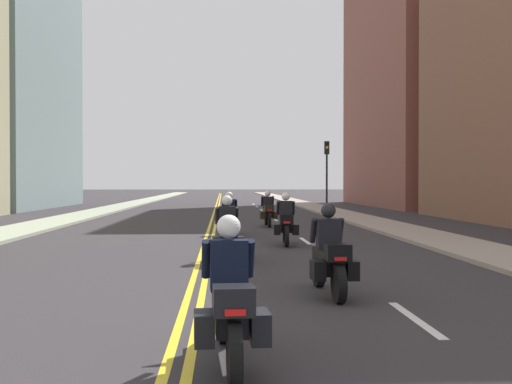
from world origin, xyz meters
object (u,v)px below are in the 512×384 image
(motorcycle_2, at_px, (227,235))
(motorcycle_3, at_px, (286,224))
(traffic_light_far, at_px, (327,164))
(motorcycle_0, at_px, (229,305))
(motorcycle_5, at_px, (268,212))
(motorcycle_1, at_px, (330,259))
(motorcycle_4, at_px, (229,218))

(motorcycle_2, xyz_separation_m, motorcycle_3, (1.85, 4.06, 0.00))
(motorcycle_3, height_order, traffic_light_far, traffic_light_far)
(motorcycle_0, relative_size, traffic_light_far, 0.50)
(motorcycle_5, bearing_deg, motorcycle_1, -91.92)
(motorcycle_5, relative_size, traffic_light_far, 0.49)
(motorcycle_2, height_order, motorcycle_3, motorcycle_3)
(motorcycle_3, height_order, motorcycle_4, motorcycle_3)
(motorcycle_3, bearing_deg, traffic_light_far, 80.07)
(motorcycle_1, xyz_separation_m, motorcycle_3, (0.12, 8.74, 0.03))
(motorcycle_0, distance_m, motorcycle_3, 12.89)
(motorcycle_0, bearing_deg, motorcycle_1, 62.93)
(motorcycle_0, relative_size, motorcycle_4, 1.00)
(motorcycle_1, distance_m, motorcycle_5, 17.00)
(motorcycle_5, bearing_deg, motorcycle_2, -100.09)
(motorcycle_5, bearing_deg, motorcycle_0, -96.62)
(motorcycle_1, xyz_separation_m, traffic_light_far, (4.54, 27.48, 2.48))
(motorcycle_0, height_order, traffic_light_far, traffic_light_far)
(motorcycle_4, xyz_separation_m, motorcycle_5, (1.76, 4.49, 0.02))
(motorcycle_3, xyz_separation_m, traffic_light_far, (4.41, 18.74, 2.45))
(motorcycle_3, distance_m, motorcycle_5, 8.26)
(motorcycle_0, height_order, motorcycle_2, motorcycle_2)
(motorcycle_0, distance_m, motorcycle_5, 21.10)
(motorcycle_3, bearing_deg, motorcycle_4, 117.95)
(motorcycle_2, height_order, motorcycle_5, motorcycle_2)
(motorcycle_2, xyz_separation_m, motorcycle_5, (1.88, 12.31, -0.00))
(motorcycle_3, bearing_deg, motorcycle_1, -87.50)
(motorcycle_0, relative_size, motorcycle_5, 1.02)
(traffic_light_far, bearing_deg, motorcycle_1, -99.37)
(motorcycle_0, xyz_separation_m, traffic_light_far, (6.30, 31.50, 2.47))
(motorcycle_4, height_order, motorcycle_5, motorcycle_4)
(motorcycle_1, relative_size, motorcycle_4, 1.01)
(motorcycle_0, xyz_separation_m, motorcycle_5, (1.92, 21.01, 0.02))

